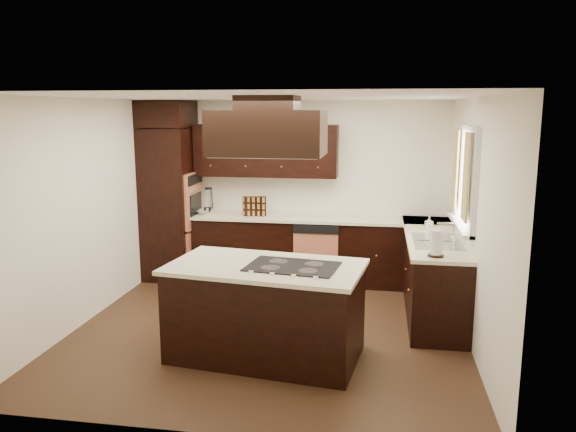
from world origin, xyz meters
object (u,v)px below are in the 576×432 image
object	(u,v)px
island	(266,313)
spice_rack	(254,206)
oven_column	(170,204)
range_hood	(268,133)

from	to	relation	value
island	spice_rack	distance (m)	2.59
island	spice_rack	world-z (taller)	spice_rack
oven_column	island	world-z (taller)	oven_column
range_hood	spice_rack	bearing A→B (deg)	106.07
oven_column	spice_rack	world-z (taller)	oven_column
oven_column	spice_rack	distance (m)	1.22
spice_rack	range_hood	bearing A→B (deg)	-85.36
oven_column	spice_rack	size ratio (longest dim) A/B	6.54
oven_column	spice_rack	xyz separation A→B (m)	(1.22, 0.03, -0.00)
island	range_hood	bearing A→B (deg)	95.44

